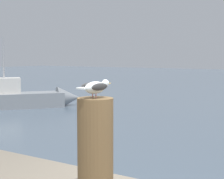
{
  "coord_description": "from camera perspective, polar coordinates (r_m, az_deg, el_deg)",
  "views": [
    {
      "loc": [
        1.25,
        -2.94,
        2.36
      ],
      "look_at": [
        -0.49,
        -0.29,
        2.07
      ],
      "focal_mm": 58.76,
      "sensor_mm": 36.0,
      "label": 1
    }
  ],
  "objects": [
    {
      "name": "mooring_post",
      "position": [
        3.05,
        -2.61,
        -8.93
      ],
      "size": [
        0.3,
        0.3,
        0.81
      ],
      "primitive_type": "cylinder",
      "color": "brown",
      "rests_on": "harbor_quay"
    },
    {
      "name": "seagull",
      "position": [
        2.98,
        -2.57,
        0.4
      ],
      "size": [
        0.16,
        0.39,
        0.14
      ],
      "color": "#C66860",
      "rests_on": "mooring_post"
    },
    {
      "name": "boat_grey",
      "position": [
        17.14,
        -13.0,
        -1.25
      ],
      "size": [
        3.98,
        4.63,
        3.35
      ],
      "color": "gray",
      "rests_on": "ground_plane"
    }
  ]
}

